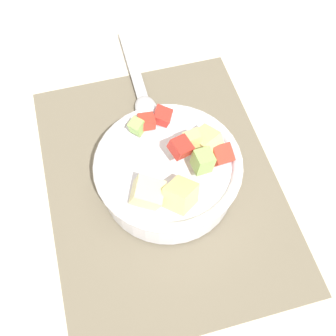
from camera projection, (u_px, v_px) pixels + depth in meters
ground_plane at (162, 183)px, 0.66m from camera, size 2.40×2.40×0.00m
placemat at (162, 182)px, 0.66m from camera, size 0.45×0.34×0.01m
salad_bowl at (169, 171)px, 0.62m from camera, size 0.21×0.21×0.11m
serving_spoon at (140, 89)px, 0.74m from camera, size 0.22×0.04×0.01m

